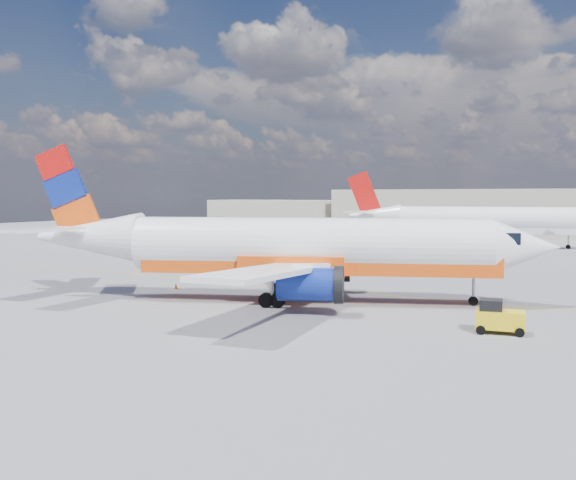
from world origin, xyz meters
The scene contains 8 objects.
ground centered at (0.00, 0.00, 0.00)m, with size 240.00×240.00×0.00m, color slate.
taxi_line centered at (0.00, 3.00, 0.01)m, with size 70.00×0.15×0.01m, color gold.
terminal_main centered at (5.00, 75.00, 4.00)m, with size 70.00×14.00×8.00m, color beige.
terminal_annex centered at (-45.00, 72.00, 3.00)m, with size 26.00×10.00×6.00m, color beige.
main_jet centered at (1.96, -2.40, 3.52)m, with size 34.40×25.96×10.55m.
second_jet centered at (1.42, 48.67, 3.47)m, with size 34.52×26.42×10.42m.
gse_tug centered at (15.78, -5.60, 0.81)m, with size 2.61×1.91×1.70m.
traffic_cone centered at (-8.12, -2.20, 0.24)m, with size 0.35×0.35×0.49m.
Camera 1 is at (22.67, -38.66, 6.97)m, focal length 40.00 mm.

